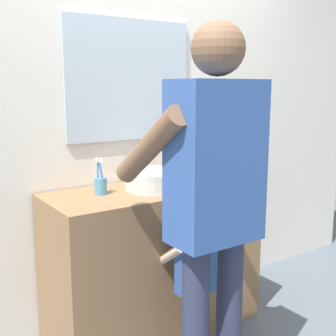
{
  "coord_description": "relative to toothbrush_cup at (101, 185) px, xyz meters",
  "views": [
    {
      "loc": [
        -1.36,
        -1.84,
        1.49
      ],
      "look_at": [
        0.0,
        0.15,
        1.04
      ],
      "focal_mm": 46.95,
      "sensor_mm": 36.0,
      "label": 1
    }
  ],
  "objects": [
    {
      "name": "faucet",
      "position": [
        0.32,
        0.15,
        0.03
      ],
      "size": [
        0.18,
        0.14,
        0.18
      ],
      "color": "#B7BABF",
      "rests_on": "vanity_cabinet"
    },
    {
      "name": "soap_bottle",
      "position": [
        0.66,
        -0.08,
        0.01
      ],
      "size": [
        0.06,
        0.06,
        0.17
      ],
      "color": "#B27FC6",
      "rests_on": "vanity_cabinet"
    },
    {
      "name": "toothbrush_cup",
      "position": [
        0.0,
        0.0,
        0.0
      ],
      "size": [
        0.07,
        0.07,
        0.21
      ],
      "color": "#4C8EB2",
      "rests_on": "vanity_cabinet"
    },
    {
      "name": "back_wall",
      "position": [
        0.32,
        0.27,
        0.41
      ],
      "size": [
        4.4,
        0.1,
        2.7
      ],
      "color": "silver",
      "rests_on": "ground"
    },
    {
      "name": "sink_basin",
      "position": [
        0.32,
        -0.07,
        0.0
      ],
      "size": [
        0.36,
        0.36,
        0.11
      ],
      "color": "silver",
      "rests_on": "vanity_cabinet"
    },
    {
      "name": "adult_parent",
      "position": [
        0.19,
        -0.74,
        0.11
      ],
      "size": [
        0.54,
        0.57,
        1.75
      ],
      "color": "#2D334C",
      "rests_on": "ground"
    },
    {
      "name": "vanity_cabinet",
      "position": [
        0.32,
        -0.05,
        -0.5
      ],
      "size": [
        1.28,
        0.54,
        0.89
      ],
      "primitive_type": "cube",
      "color": "olive",
      "rests_on": "ground"
    },
    {
      "name": "child_toddler",
      "position": [
        0.32,
        -0.45,
        -0.43
      ],
      "size": [
        0.27,
        0.27,
        0.87
      ],
      "color": "#47474C",
      "rests_on": "ground"
    }
  ]
}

